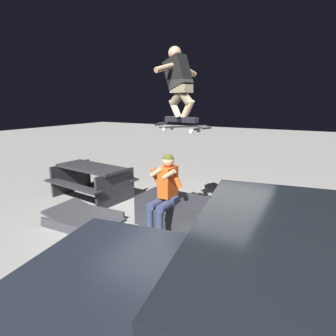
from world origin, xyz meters
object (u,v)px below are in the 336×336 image
skateboard (181,127)px  picnic_table_back (92,177)px  kicker_ramp (84,220)px  ledge_box_main (189,215)px  person_sitting_on_ledge (164,191)px  skater_airborne (179,81)px

skateboard → picnic_table_back: skateboard is taller
kicker_ramp → picnic_table_back: (0.88, -1.15, 0.44)m
ledge_box_main → skateboard: 1.54m
ledge_box_main → picnic_table_back: 2.70m
person_sitting_on_ledge → picnic_table_back: (2.39, -0.81, -0.27)m
ledge_box_main → skater_airborne: size_ratio=1.67×
skater_airborne → picnic_table_back: bearing=-13.1°
ledge_box_main → person_sitting_on_ledge: (0.27, 0.39, 0.50)m
skater_airborne → kicker_ramp: bearing=19.0°
skateboard → picnic_table_back: bearing=-13.2°
person_sitting_on_ledge → picnic_table_back: bearing=-18.6°
kicker_ramp → picnic_table_back: picnic_table_back is taller
kicker_ramp → ledge_box_main: bearing=-157.4°
person_sitting_on_ledge → skateboard: skateboard is taller
skateboard → picnic_table_back: 2.94m
skater_airborne → ledge_box_main: bearing=-129.1°
person_sitting_on_ledge → skater_airborne: size_ratio=1.22×
skater_airborne → kicker_ramp: size_ratio=0.85×
skateboard → kicker_ramp: 2.48m
kicker_ramp → picnic_table_back: 1.52m
skateboard → skater_airborne: bearing=-15.6°
skater_airborne → kicker_ramp: (1.63, 0.56, -2.42)m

